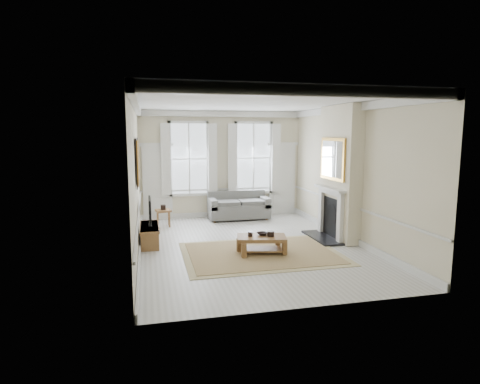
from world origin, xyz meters
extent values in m
plane|color=#B7B5AD|center=(0.00, 0.00, 0.00)|extent=(7.20, 7.20, 0.00)
plane|color=white|center=(0.00, 0.00, 3.40)|extent=(7.20, 7.20, 0.00)
plane|color=beige|center=(0.00, 3.60, 1.70)|extent=(5.20, 0.00, 5.20)
plane|color=beige|center=(-2.60, 0.00, 1.70)|extent=(0.00, 7.20, 7.20)
plane|color=beige|center=(2.60, 0.00, 1.70)|extent=(0.00, 7.20, 7.20)
cube|color=silver|center=(-2.05, 3.56, 1.15)|extent=(0.90, 0.08, 2.30)
cube|color=silver|center=(2.05, 3.56, 1.15)|extent=(0.90, 0.08, 2.30)
cube|color=#B5811F|center=(-2.56, 0.30, 2.05)|extent=(0.05, 1.66, 1.06)
cube|color=beige|center=(2.43, 0.20, 1.70)|extent=(0.35, 1.70, 3.38)
cube|color=black|center=(2.00, 0.20, 0.03)|extent=(0.55, 1.50, 0.05)
cube|color=silver|center=(2.20, -0.35, 0.57)|extent=(0.10, 0.18, 1.15)
cube|color=silver|center=(2.20, 0.75, 0.57)|extent=(0.10, 0.18, 1.15)
cube|color=silver|center=(2.15, 0.20, 1.30)|extent=(0.20, 1.45, 0.06)
cube|color=black|center=(2.25, 0.20, 0.55)|extent=(0.02, 0.92, 1.00)
cube|color=gold|center=(2.21, 0.20, 2.05)|extent=(0.06, 1.26, 1.06)
cube|color=#5C5C5A|center=(0.44, 3.05, 0.27)|extent=(1.89, 0.92, 0.43)
cube|color=#5C5C5A|center=(0.44, 3.41, 0.65)|extent=(1.89, 0.20, 0.44)
cube|color=#5C5C5A|center=(-0.40, 3.05, 0.53)|extent=(0.20, 0.92, 0.30)
cube|color=#5C5C5A|center=(1.28, 3.05, 0.53)|extent=(0.20, 0.92, 0.30)
cylinder|color=brown|center=(-0.38, 2.71, 0.04)|extent=(0.06, 0.06, 0.08)
cylinder|color=brown|center=(1.26, 3.39, 0.04)|extent=(0.06, 0.06, 0.08)
cube|color=brown|center=(-1.93, 2.54, 0.47)|extent=(0.48, 0.48, 0.06)
cube|color=brown|center=(-2.08, 2.39, 0.22)|extent=(0.05, 0.05, 0.44)
cube|color=brown|center=(-1.78, 2.39, 0.22)|extent=(0.05, 0.05, 0.44)
cube|color=brown|center=(-2.08, 2.69, 0.22)|extent=(0.05, 0.05, 0.44)
cube|color=brown|center=(-1.78, 2.69, 0.22)|extent=(0.05, 0.05, 0.44)
cube|color=#94764C|center=(0.10, -0.72, 0.01)|extent=(3.50, 2.60, 0.02)
cube|color=brown|center=(0.10, -0.72, 0.37)|extent=(1.20, 0.86, 0.08)
cube|color=brown|center=(-0.35, -0.94, 0.16)|extent=(0.10, 0.10, 0.33)
cube|color=brown|center=(0.54, -0.94, 0.16)|extent=(0.10, 0.10, 0.33)
cube|color=brown|center=(-0.35, -0.50, 0.16)|extent=(0.10, 0.10, 0.33)
cube|color=brown|center=(0.54, -0.50, 0.16)|extent=(0.10, 0.10, 0.33)
cylinder|color=black|center=(-0.15, -0.67, 0.46)|extent=(0.11, 0.11, 0.11)
cylinder|color=black|center=(0.30, -0.77, 0.46)|extent=(0.16, 0.16, 0.11)
imported|color=black|center=(0.15, -0.62, 0.44)|extent=(0.30, 0.30, 0.06)
cube|color=brown|center=(-2.34, 0.68, 0.23)|extent=(0.41, 1.29, 0.46)
cube|color=black|center=(-2.32, 0.68, 0.48)|extent=(0.08, 0.30, 0.03)
cube|color=black|center=(-2.32, 0.68, 0.87)|extent=(0.05, 0.90, 0.55)
cube|color=black|center=(-2.29, 0.68, 0.87)|extent=(0.01, 0.83, 0.50)
camera|label=1|loc=(-2.35, -9.11, 2.68)|focal=30.00mm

